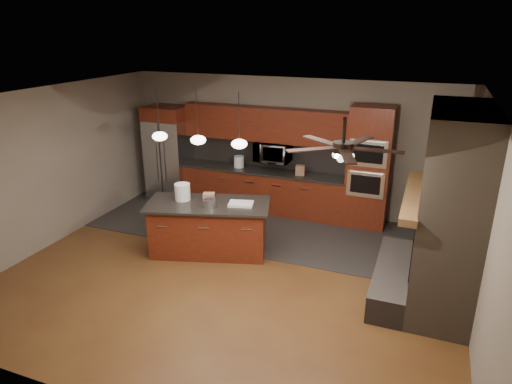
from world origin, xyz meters
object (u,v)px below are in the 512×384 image
at_px(microwave, 273,152).
at_px(paint_tray, 241,204).
at_px(paint_can, 210,203).
at_px(cardboard_box, 209,197).
at_px(refrigerator, 169,153).
at_px(oven_tower, 369,168).
at_px(counter_box, 300,170).
at_px(white_bucket, 182,192).
at_px(counter_bucket, 239,162).
at_px(kitchen_island, 209,228).

relative_size(microwave, paint_tray, 1.80).
bearing_deg(microwave, paint_can, -96.97).
relative_size(microwave, cardboard_box, 3.76).
xyz_separation_m(refrigerator, paint_tray, (2.59, -1.97, -0.12)).
distance_m(oven_tower, counter_box, 1.37).
relative_size(microwave, white_bucket, 2.54).
bearing_deg(paint_can, paint_tray, 30.13).
xyz_separation_m(cardboard_box, counter_box, (1.07, 1.99, 0.02)).
bearing_deg(counter_bucket, refrigerator, -177.23).
height_order(microwave, paint_tray, microwave).
height_order(refrigerator, cardboard_box, refrigerator).
relative_size(oven_tower, kitchen_island, 1.05).
bearing_deg(refrigerator, kitchen_island, -45.96).
xyz_separation_m(oven_tower, microwave, (-1.98, 0.06, 0.11)).
bearing_deg(white_bucket, microwave, 68.72).
bearing_deg(paint_can, refrigerator, 133.73).
distance_m(refrigerator, paint_tray, 3.26).
bearing_deg(cardboard_box, paint_can, -79.99).
height_order(kitchen_island, paint_can, paint_can).
bearing_deg(paint_tray, cardboard_box, 164.85).
distance_m(white_bucket, cardboard_box, 0.46).
relative_size(paint_can, cardboard_box, 1.02).
relative_size(cardboard_box, counter_box, 0.97).
relative_size(kitchen_island, cardboard_box, 11.70).
height_order(microwave, kitchen_island, microwave).
bearing_deg(counter_box, refrigerator, 169.22).
distance_m(microwave, kitchen_island, 2.42).
bearing_deg(paint_tray, white_bucket, 173.98).
distance_m(oven_tower, white_bucket, 3.59).
relative_size(paint_tray, cardboard_box, 2.09).
relative_size(oven_tower, paint_can, 11.93).
relative_size(microwave, paint_can, 3.67).
relative_size(oven_tower, paint_tray, 5.85).
xyz_separation_m(microwave, refrigerator, (-2.43, -0.13, -0.24)).
distance_m(paint_can, paint_tray, 0.53).
bearing_deg(counter_box, paint_tray, -114.27).
xyz_separation_m(microwave, counter_box, (0.62, -0.10, -0.30)).
height_order(refrigerator, counter_bucket, refrigerator).
relative_size(white_bucket, paint_can, 1.45).
bearing_deg(cardboard_box, kitchen_island, -89.01).
bearing_deg(oven_tower, kitchen_island, -137.34).
distance_m(white_bucket, counter_box, 2.62).
bearing_deg(white_bucket, counter_bucket, 86.82).
xyz_separation_m(oven_tower, paint_tray, (-1.81, -2.05, -0.25)).
distance_m(refrigerator, counter_bucket, 1.68).
relative_size(paint_tray, counter_box, 2.03).
height_order(white_bucket, paint_tray, white_bucket).
distance_m(white_bucket, paint_can, 0.60).
distance_m(microwave, cardboard_box, 2.16).
bearing_deg(oven_tower, paint_tray, -131.51).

